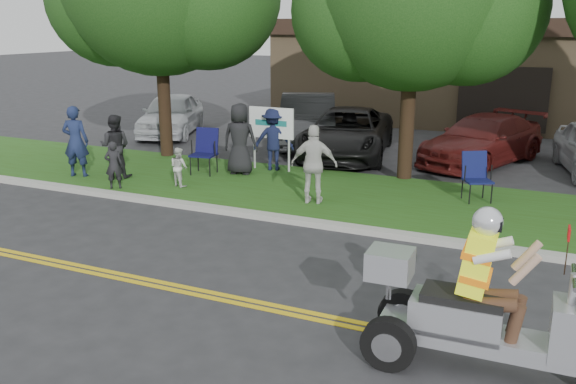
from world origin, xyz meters
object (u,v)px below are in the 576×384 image
at_px(lawn_chair_b, 476,173).
at_px(spectator_adult_left, 76,141).
at_px(lawn_chair_a, 205,148).
at_px(spectator_adult_right, 314,164).
at_px(trike_scooter, 483,315).
at_px(parked_car_right, 482,140).
at_px(parked_car_mid, 347,133).
at_px(spectator_adult_mid, 115,146).
at_px(parked_car_far_left, 171,114).
at_px(parked_car_left, 308,120).

relative_size(lawn_chair_b, spectator_adult_left, 0.59).
height_order(lawn_chair_a, spectator_adult_right, spectator_adult_right).
relative_size(trike_scooter, spectator_adult_left, 1.67).
relative_size(lawn_chair_b, parked_car_right, 0.23).
xyz_separation_m(parked_car_mid, parked_car_right, (3.77, 0.70, -0.04)).
bearing_deg(parked_car_mid, spectator_adult_left, -144.47).
bearing_deg(spectator_adult_right, parked_car_mid, -91.30).
bearing_deg(parked_car_mid, trike_scooter, -73.86).
distance_m(lawn_chair_b, parked_car_right, 4.24).
bearing_deg(spectator_adult_left, parked_car_mid, -153.58).
height_order(lawn_chair_a, lawn_chair_b, lawn_chair_a).
relative_size(spectator_adult_left, spectator_adult_mid, 1.13).
bearing_deg(parked_car_right, spectator_adult_left, -123.98).
bearing_deg(spectator_adult_right, trike_scooter, 116.05).
xyz_separation_m(lawn_chair_b, parked_car_right, (-0.39, 4.22, -0.03)).
xyz_separation_m(lawn_chair_a, spectator_adult_left, (-2.76, -1.63, 0.24)).
bearing_deg(parked_car_far_left, lawn_chair_a, -68.50).
relative_size(trike_scooter, parked_car_left, 0.61).
bearing_deg(lawn_chair_a, parked_car_left, 72.69).
bearing_deg(spectator_adult_right, spectator_adult_mid, -13.42).
distance_m(spectator_adult_left, parked_car_mid, 7.59).
height_order(parked_car_far_left, parked_car_mid, parked_car_far_left).
bearing_deg(trike_scooter, lawn_chair_a, 138.03).
bearing_deg(lawn_chair_b, parked_car_right, 65.65).
xyz_separation_m(spectator_adult_left, parked_car_mid, (5.28, 5.45, -0.29)).
bearing_deg(trike_scooter, parked_car_left, 119.29).
height_order(lawn_chair_b, spectator_adult_mid, spectator_adult_mid).
xyz_separation_m(spectator_adult_mid, parked_car_far_left, (-2.55, 6.06, -0.16)).
distance_m(spectator_adult_mid, parked_car_mid, 6.71).
bearing_deg(parked_car_mid, spectator_adult_right, -89.04).
distance_m(spectator_adult_right, parked_car_right, 6.51).
distance_m(trike_scooter, spectator_adult_mid, 10.82).
distance_m(spectator_adult_mid, spectator_adult_right, 5.36).
relative_size(lawn_chair_a, parked_car_right, 0.25).
bearing_deg(parked_car_mid, parked_car_far_left, 161.94).
bearing_deg(parked_car_left, parked_car_far_left, 161.76).
height_order(trike_scooter, spectator_adult_left, trike_scooter).
distance_m(lawn_chair_a, spectator_adult_right, 3.82).
bearing_deg(spectator_adult_mid, parked_car_right, -162.39).
distance_m(lawn_chair_b, spectator_adult_right, 3.55).
bearing_deg(spectator_adult_mid, lawn_chair_b, 172.56).
height_order(spectator_adult_left, parked_car_left, spectator_adult_left).
bearing_deg(lawn_chair_a, spectator_adult_mid, -152.67).
bearing_deg(trike_scooter, lawn_chair_b, 96.73).
bearing_deg(lawn_chair_b, parked_car_mid, 110.10).
xyz_separation_m(spectator_adult_right, parked_car_far_left, (-7.91, 6.13, -0.22)).
height_order(spectator_adult_left, spectator_adult_mid, spectator_adult_left).
xyz_separation_m(trike_scooter, lawn_chair_a, (-7.68, 6.52, 0.07)).
relative_size(spectator_adult_right, parked_car_far_left, 0.39).
relative_size(lawn_chair_a, parked_car_left, 0.23).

